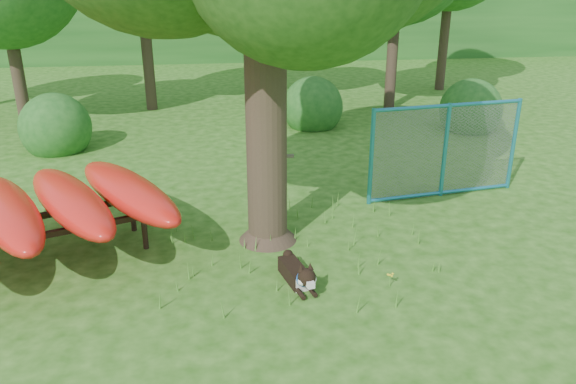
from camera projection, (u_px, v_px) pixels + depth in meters
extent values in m
plane|color=#225511|center=(286.00, 284.00, 8.38)|extent=(80.00, 80.00, 0.00)
cylinder|color=#32261B|center=(266.00, 90.00, 8.82)|extent=(0.73, 0.73, 5.22)
cone|color=#32261B|center=(268.00, 226.00, 9.68)|extent=(1.09, 1.09, 0.52)
cylinder|color=#32261B|center=(306.00, 42.00, 8.58)|extent=(1.47, 0.56, 1.11)
cylinder|color=#32261B|center=(230.00, 13.00, 8.57)|extent=(1.10, 0.84, 1.07)
cylinder|color=brown|center=(283.00, 182.00, 10.41)|extent=(0.13, 0.13, 1.43)
cylinder|color=brown|center=(283.00, 156.00, 10.22)|extent=(0.39, 0.08, 0.08)
cylinder|color=black|center=(145.00, 233.00, 9.36)|extent=(0.12, 0.12, 0.57)
cylinder|color=black|center=(133.00, 216.00, 10.02)|extent=(0.12, 0.12, 0.57)
cube|color=black|center=(46.00, 235.00, 8.59)|extent=(3.25, 1.31, 0.09)
cube|color=black|center=(40.00, 216.00, 9.24)|extent=(3.25, 1.31, 0.09)
ellipsoid|color=red|center=(8.00, 212.00, 8.59)|extent=(2.27, 3.43, 0.55)
ellipsoid|color=red|center=(71.00, 201.00, 9.00)|extent=(2.36, 3.40, 0.55)
ellipsoid|color=red|center=(128.00, 191.00, 9.41)|extent=(2.45, 3.37, 0.55)
cube|color=black|center=(294.00, 273.00, 8.46)|extent=(0.42, 0.75, 0.24)
cube|color=white|center=(302.00, 283.00, 8.19)|extent=(0.25, 0.19, 0.22)
sphere|color=black|center=(307.00, 277.00, 7.96)|extent=(0.26, 0.26, 0.26)
cube|color=white|center=(310.00, 284.00, 7.87)|extent=(0.13, 0.16, 0.09)
sphere|color=white|center=(302.00, 281.00, 7.93)|extent=(0.12, 0.12, 0.12)
sphere|color=white|center=(312.00, 279.00, 7.99)|extent=(0.12, 0.12, 0.12)
cone|color=black|center=(301.00, 268.00, 7.92)|extent=(0.09, 0.11, 0.13)
cone|color=black|center=(310.00, 266.00, 7.97)|extent=(0.13, 0.14, 0.13)
cylinder|color=black|center=(300.00, 293.00, 8.05)|extent=(0.14, 0.31, 0.07)
cylinder|color=black|center=(311.00, 290.00, 8.11)|extent=(0.14, 0.31, 0.07)
sphere|color=black|center=(288.00, 255.00, 8.77)|extent=(0.16, 0.16, 0.16)
torus|color=blue|center=(304.00, 278.00, 8.06)|extent=(0.26, 0.13, 0.26)
cylinder|color=teal|center=(371.00, 157.00, 10.94)|extent=(0.10, 0.10, 1.94)
cylinder|color=teal|center=(445.00, 151.00, 11.36)|extent=(0.10, 0.10, 1.94)
cylinder|color=teal|center=(513.00, 144.00, 11.78)|extent=(0.10, 0.10, 1.94)
cylinder|color=teal|center=(450.00, 105.00, 11.02)|extent=(3.22, 0.55, 0.08)
cylinder|color=teal|center=(440.00, 193.00, 11.69)|extent=(3.22, 0.55, 0.08)
plane|color=gray|center=(445.00, 151.00, 11.36)|extent=(3.21, 0.47, 3.24)
cylinder|color=#508F2E|center=(390.00, 281.00, 8.28)|extent=(0.02, 0.02, 0.19)
sphere|color=yellow|center=(390.00, 275.00, 8.24)|extent=(0.04, 0.04, 0.04)
sphere|color=yellow|center=(393.00, 274.00, 8.26)|extent=(0.04, 0.04, 0.04)
sphere|color=yellow|center=(388.00, 274.00, 8.27)|extent=(0.04, 0.04, 0.04)
sphere|color=yellow|center=(392.00, 276.00, 8.22)|extent=(0.04, 0.04, 0.04)
sphere|color=yellow|center=(389.00, 275.00, 8.22)|extent=(0.04, 0.04, 0.04)
cylinder|color=#32261B|center=(15.00, 56.00, 16.03)|extent=(0.36, 0.36, 4.20)
cylinder|color=#32261B|center=(145.00, 29.00, 18.12)|extent=(0.36, 0.36, 5.25)
cylinder|color=#32261B|center=(280.00, 45.00, 19.86)|extent=(0.36, 0.36, 3.85)
cylinder|color=#32261B|center=(393.00, 37.00, 18.28)|extent=(0.36, 0.36, 4.76)
cylinder|color=#32261B|center=(445.00, 25.00, 21.40)|extent=(0.36, 0.36, 4.90)
sphere|color=#1C561C|center=(59.00, 150.00, 14.68)|extent=(1.80, 1.80, 1.80)
sphere|color=#1C561C|center=(468.00, 130.00, 16.57)|extent=(1.80, 1.80, 1.80)
sphere|color=#1C561C|center=(312.00, 126.00, 16.93)|extent=(1.80, 1.80, 1.80)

